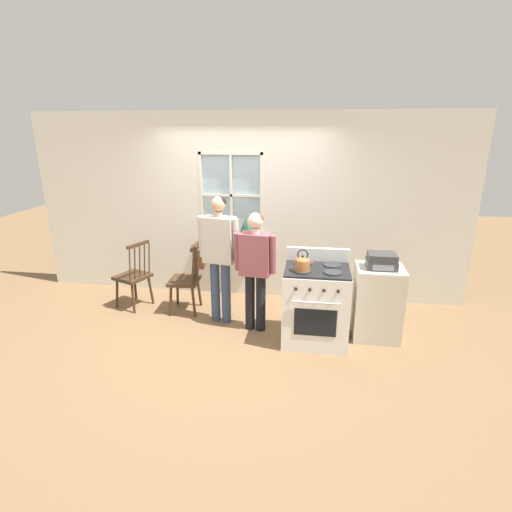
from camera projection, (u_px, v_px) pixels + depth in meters
The scene contains 12 objects.
ground_plane at pixel (227, 336), 4.95m from camera, with size 16.00×16.00×0.00m, color brown.
wall_back at pixel (246, 208), 5.85m from camera, with size 6.40×0.16×2.70m.
chair_by_window at pixel (186, 281), 5.52m from camera, with size 0.43×0.44×0.97m.
chair_near_wall at pixel (134, 277), 5.66m from camera, with size 0.53×0.54×0.97m.
person_elderly_left at pixel (219, 249), 5.05m from camera, with size 0.56×0.28×1.67m.
person_teen_center at pixel (255, 262), 4.86m from camera, with size 0.53×0.25×1.52m.
stove at pixel (316, 304), 4.73m from camera, with size 0.76×0.68×1.08m.
kettle at pixel (303, 263), 4.46m from camera, with size 0.21×0.17×0.25m.
potted_plant at pixel (245, 232), 5.87m from camera, with size 0.16×0.16×0.33m.
handbag at pixel (202, 257), 5.39m from camera, with size 0.20×0.22×0.31m.
side_counter at pixel (377, 302), 4.83m from camera, with size 0.55×0.50×0.90m.
stereo at pixel (382, 261), 4.65m from camera, with size 0.34×0.29×0.18m.
Camera 1 is at (1.00, -4.30, 2.46)m, focal length 28.00 mm.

